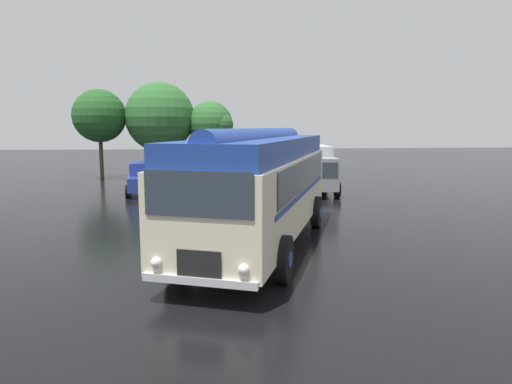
{
  "coord_description": "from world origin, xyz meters",
  "views": [
    {
      "loc": [
        -1.21,
        -13.34,
        3.54
      ],
      "look_at": [
        0.29,
        1.43,
        1.4
      ],
      "focal_mm": 32.0,
      "sensor_mm": 36.0,
      "label": 1
    }
  ],
  "objects_px": {
    "vintage_bus": "(261,183)",
    "car_near_left": "(145,178)",
    "box_van": "(311,167)",
    "car_mid_right": "(253,176)",
    "car_mid_left": "(205,176)"
  },
  "relations": [
    {
      "from": "vintage_bus",
      "to": "box_van",
      "type": "xyz_separation_m",
      "value": [
        3.96,
        11.08,
        -0.53
      ]
    },
    {
      "from": "vintage_bus",
      "to": "car_mid_right",
      "type": "xyz_separation_m",
      "value": [
        0.82,
        11.43,
        -1.05
      ]
    },
    {
      "from": "vintage_bus",
      "to": "box_van",
      "type": "relative_size",
      "value": 1.75
    },
    {
      "from": "car_near_left",
      "to": "car_mid_right",
      "type": "height_order",
      "value": "same"
    },
    {
      "from": "car_near_left",
      "to": "car_mid_left",
      "type": "xyz_separation_m",
      "value": [
        3.16,
        0.39,
        0.0
      ]
    },
    {
      "from": "car_near_left",
      "to": "car_mid_right",
      "type": "bearing_deg",
      "value": 1.37
    },
    {
      "from": "vintage_bus",
      "to": "car_near_left",
      "type": "bearing_deg",
      "value": 113.62
    },
    {
      "from": "vintage_bus",
      "to": "car_near_left",
      "type": "relative_size",
      "value": 2.35
    },
    {
      "from": "car_near_left",
      "to": "car_mid_left",
      "type": "height_order",
      "value": "same"
    },
    {
      "from": "vintage_bus",
      "to": "car_mid_right",
      "type": "height_order",
      "value": "vintage_bus"
    },
    {
      "from": "vintage_bus",
      "to": "car_mid_right",
      "type": "distance_m",
      "value": 11.5
    },
    {
      "from": "vintage_bus",
      "to": "car_mid_right",
      "type": "bearing_deg",
      "value": 85.88
    },
    {
      "from": "car_mid_left",
      "to": "vintage_bus",
      "type": "bearing_deg",
      "value": -81.33
    },
    {
      "from": "car_near_left",
      "to": "box_van",
      "type": "height_order",
      "value": "box_van"
    },
    {
      "from": "car_mid_left",
      "to": "box_van",
      "type": "bearing_deg",
      "value": -5.88
    }
  ]
}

